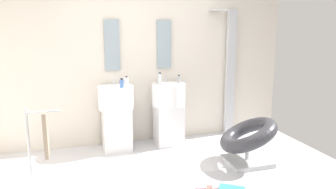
{
  "coord_description": "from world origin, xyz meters",
  "views": [
    {
      "loc": [
        -1.02,
        -3.34,
        1.8
      ],
      "look_at": [
        0.15,
        0.55,
        0.95
      ],
      "focal_mm": 35.39,
      "sensor_mm": 36.0,
      "label": 1
    }
  ],
  "objects": [
    {
      "name": "pedestal_sink_left",
      "position": [
        -0.4,
        1.34,
        0.53
      ],
      "size": [
        0.51,
        0.51,
        1.05
      ],
      "color": "white",
      "rests_on": "ground_plane"
    },
    {
      "name": "rear_partition",
      "position": [
        0.0,
        1.65,
        1.3
      ],
      "size": [
        4.8,
        0.1,
        2.6
      ],
      "primitive_type": "cube",
      "color": "beige",
      "rests_on": "ground_plane"
    },
    {
      "name": "vanity_mirror_right",
      "position": [
        0.4,
        1.58,
        1.51
      ],
      "size": [
        0.22,
        0.03,
        0.74
      ],
      "primitive_type": "cube",
      "color": "#8C9EA8"
    },
    {
      "name": "soap_bottle_clear",
      "position": [
        0.27,
        1.36,
        1.02
      ],
      "size": [
        0.05,
        0.05,
        0.17
      ],
      "color": "silver",
      "rests_on": "pedestal_sink_right"
    },
    {
      "name": "towel_rack",
      "position": [
        -1.33,
        0.3,
        0.63
      ],
      "size": [
        0.37,
        0.22,
        0.95
      ],
      "color": "#B7BABF",
      "rests_on": "ground_plane"
    },
    {
      "name": "soap_bottle_grey",
      "position": [
        0.55,
        1.32,
        1.0
      ],
      "size": [
        0.05,
        0.05,
        0.13
      ],
      "color": "#99999E",
      "rests_on": "pedestal_sink_right"
    },
    {
      "name": "vanity_mirror_left",
      "position": [
        -0.4,
        1.58,
        1.51
      ],
      "size": [
        0.22,
        0.03,
        0.74
      ],
      "primitive_type": "cube",
      "color": "#8C9EA8"
    },
    {
      "name": "lounge_chair",
      "position": [
        1.17,
        0.31,
        0.35
      ],
      "size": [
        1.01,
        1.01,
        0.65
      ],
      "color": "#B7BABF",
      "rests_on": "ground_plane"
    },
    {
      "name": "soap_bottle_white",
      "position": [
        -0.24,
        1.34,
        1.01
      ],
      "size": [
        0.05,
        0.05,
        0.14
      ],
      "color": "white",
      "rests_on": "pedestal_sink_left"
    },
    {
      "name": "ground_plane",
      "position": [
        0.0,
        0.0,
        -0.02
      ],
      "size": [
        4.8,
        3.6,
        0.04
      ],
      "primitive_type": "cube",
      "color": "silver"
    },
    {
      "name": "shower_column",
      "position": [
        1.5,
        1.53,
        1.08
      ],
      "size": [
        0.49,
        0.24,
        2.05
      ],
      "color": "#B7BABF",
      "rests_on": "ground_plane"
    },
    {
      "name": "soap_bottle_blue",
      "position": [
        -0.33,
        1.2,
        1.01
      ],
      "size": [
        0.06,
        0.06,
        0.14
      ],
      "color": "#4C72B7",
      "rests_on": "pedestal_sink_left"
    },
    {
      "name": "pedestal_sink_right",
      "position": [
        0.4,
        1.34,
        0.53
      ],
      "size": [
        0.51,
        0.51,
        1.05
      ],
      "color": "white",
      "rests_on": "ground_plane"
    },
    {
      "name": "coffee_mug",
      "position": [
        0.39,
        -0.26,
        0.06
      ],
      "size": [
        0.09,
        0.09,
        0.1
      ],
      "primitive_type": "cylinder",
      "color": "white",
      "rests_on": "area_rug"
    }
  ]
}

